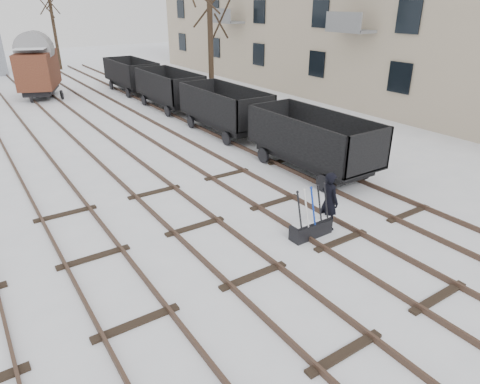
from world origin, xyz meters
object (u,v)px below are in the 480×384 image
(worker, at_px, (329,201))
(box_van_wagon, at_px, (38,68))
(ground_frame, at_px, (311,227))
(freight_wagon_a, at_px, (312,150))

(worker, xyz_separation_m, box_van_wagon, (-3.16, 24.60, 1.08))
(ground_frame, bearing_deg, worker, 6.88)
(freight_wagon_a, distance_m, box_van_wagon, 21.70)
(worker, distance_m, freight_wagon_a, 4.65)
(freight_wagon_a, bearing_deg, ground_frame, -132.23)
(freight_wagon_a, height_order, box_van_wagon, box_van_wagon)
(box_van_wagon, bearing_deg, worker, -62.05)
(ground_frame, relative_size, worker, 0.84)
(worker, bearing_deg, ground_frame, 100.39)
(freight_wagon_a, relative_size, box_van_wagon, 1.12)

